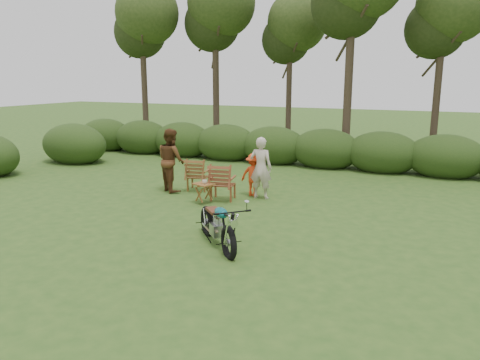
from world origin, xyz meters
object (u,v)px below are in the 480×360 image
at_px(adult_b, 172,191).
at_px(cup, 205,182).
at_px(adult_a, 261,198).
at_px(child, 253,196).
at_px(motorcycle, 217,245).
at_px(lawn_chair_left, 198,190).
at_px(side_table, 204,193).
at_px(lawn_chair_right, 223,200).

bearing_deg(adult_b, cup, -173.94).
xyz_separation_m(adult_a, child, (-0.27, 0.14, 0.00)).
distance_m(cup, adult_a, 1.67).
xyz_separation_m(motorcycle, child, (-0.82, 3.82, 0.00)).
distance_m(lawn_chair_left, cup, 1.61).
distance_m(lawn_chair_left, side_table, 1.50).
relative_size(adult_a, adult_b, 0.93).
bearing_deg(lawn_chair_left, child, 169.57).
bearing_deg(cup, adult_b, 151.08).
xyz_separation_m(motorcycle, cup, (-1.66, 2.57, 0.58)).
bearing_deg(side_table, lawn_chair_right, 61.89).
relative_size(lawn_chair_right, adult_b, 0.55).
bearing_deg(cup, motorcycle, -57.16).
distance_m(lawn_chair_right, lawn_chair_left, 1.32).
bearing_deg(child, side_table, 59.88).
height_order(adult_b, child, adult_b).
bearing_deg(cup, child, 55.95).
xyz_separation_m(side_table, adult_b, (-1.49, 0.84, -0.27)).
bearing_deg(child, adult_b, 14.74).
height_order(adult_a, child, adult_a).
relative_size(motorcycle, lawn_chair_left, 2.04).
height_order(motorcycle, side_table, motorcycle).
relative_size(lawn_chair_right, adult_a, 0.59).
xyz_separation_m(cup, adult_a, (1.11, 1.11, -0.58)).
relative_size(lawn_chair_right, cup, 7.73).
bearing_deg(child, lawn_chair_right, 55.22).
distance_m(side_table, adult_a, 1.61).
distance_m(adult_b, child, 2.40).
bearing_deg(lawn_chair_right, lawn_chair_left, -42.65).
bearing_deg(adult_a, child, -29.83).
bearing_deg(cup, lawn_chair_right, 64.76).
relative_size(motorcycle, cup, 14.88).
relative_size(adult_a, child, 1.41).
bearing_deg(motorcycle, adult_a, 143.58).
relative_size(side_table, cup, 4.15).
xyz_separation_m(lawn_chair_left, adult_b, (-0.65, -0.38, 0.00)).
distance_m(motorcycle, adult_a, 3.72).
bearing_deg(motorcycle, side_table, 168.40).
xyz_separation_m(adult_b, child, (2.37, 0.41, 0.00)).
distance_m(lawn_chair_left, child, 1.72).
relative_size(lawn_chair_right, child, 0.83).
distance_m(side_table, cup, 0.32).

